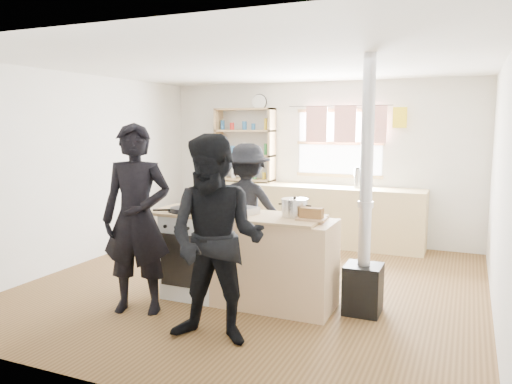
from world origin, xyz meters
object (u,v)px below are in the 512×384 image
at_px(cooking_island, 248,258).
at_px(stockpot_stove, 214,201).
at_px(roast_tray, 240,210).
at_px(stockpot_counter, 295,208).
at_px(person_far, 247,208).
at_px(skillet_greens, 186,209).
at_px(thermos, 357,178).
at_px(person_near_left, 137,219).
at_px(person_near_right, 216,240).
at_px(bread_board, 312,215).
at_px(flue_heater, 364,248).

height_order(cooking_island, stockpot_stove, stockpot_stove).
bearing_deg(roast_tray, stockpot_counter, 6.25).
distance_m(roast_tray, person_far, 1.10).
bearing_deg(roast_tray, skillet_greens, -165.15).
bearing_deg(stockpot_stove, thermos, 67.63).
distance_m(thermos, person_near_left, 3.72).
relative_size(cooking_island, person_near_right, 1.11).
height_order(cooking_island, stockpot_counter, stockpot_counter).
height_order(stockpot_counter, person_near_left, person_near_left).
relative_size(thermos, cooking_island, 0.15).
height_order(stockpot_stove, person_far, person_far).
distance_m(bread_board, person_near_right, 1.10).
xyz_separation_m(roast_tray, stockpot_stove, (-0.41, 0.20, 0.04)).
bearing_deg(person_near_left, roast_tray, 23.15).
xyz_separation_m(stockpot_stove, bread_board, (1.19, -0.24, -0.02)).
distance_m(stockpot_counter, flue_heater, 0.79).
height_order(bread_board, flue_heater, flue_heater).
relative_size(roast_tray, person_near_left, 0.21).
relative_size(person_near_right, person_far, 1.10).
bearing_deg(person_far, thermos, -124.22).
height_order(person_near_left, person_far, person_near_left).
xyz_separation_m(roast_tray, person_far, (-0.38, 1.02, -0.16)).
distance_m(flue_heater, person_far, 1.87).
xyz_separation_m(stockpot_counter, bread_board, (0.21, -0.10, -0.04)).
xyz_separation_m(thermos, person_far, (-1.02, -1.73, -0.24)).
xyz_separation_m(stockpot_stove, person_near_right, (0.65, -1.19, -0.12)).
height_order(stockpot_stove, person_near_left, person_near_left).
relative_size(person_near_left, person_far, 1.16).
relative_size(stockpot_stove, stockpot_counter, 0.76).
relative_size(thermos, stockpot_counter, 1.08).
bearing_deg(stockpot_stove, bread_board, -11.32).
bearing_deg(skillet_greens, person_near_right, -46.84).
bearing_deg(stockpot_counter, person_near_left, -151.58).
bearing_deg(bread_board, person_near_left, -158.01).
bearing_deg(roast_tray, stockpot_stove, 154.24).
bearing_deg(skillet_greens, person_near_left, -114.50).
relative_size(stockpot_counter, bread_board, 0.94).
bearing_deg(person_near_right, roast_tray, 97.44).
distance_m(cooking_island, person_near_right, 1.08).
bearing_deg(thermos, roast_tray, -103.12).
bearing_deg(person_near_left, person_near_right, -34.31).
height_order(cooking_island, skillet_greens, skillet_greens).
bearing_deg(stockpot_counter, cooking_island, -170.33).
bearing_deg(roast_tray, person_near_left, -139.56).
bearing_deg(cooking_island, skillet_greens, -168.82).
xyz_separation_m(thermos, stockpot_stove, (-1.05, -2.55, -0.04)).
bearing_deg(bread_board, stockpot_stove, 168.68).
relative_size(thermos, roast_tray, 0.74).
xyz_separation_m(cooking_island, stockpot_stove, (-0.50, 0.22, 0.54)).
xyz_separation_m(thermos, bread_board, (0.14, -2.79, -0.06)).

